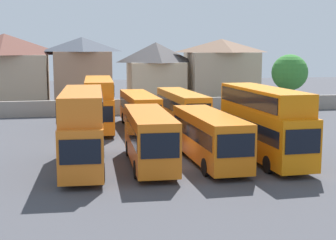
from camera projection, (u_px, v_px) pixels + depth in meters
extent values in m
plane|color=#424247|center=(139.00, 124.00, 49.93)|extent=(140.00, 140.00, 0.00)
cube|color=gray|center=(131.00, 107.00, 56.97)|extent=(56.00, 0.50, 1.80)
cube|color=orange|center=(83.00, 140.00, 31.18)|extent=(3.05, 10.59, 3.00)
cube|color=black|center=(80.00, 152.00, 25.98)|extent=(2.20, 0.20, 1.35)
cube|color=black|center=(83.00, 135.00, 31.12)|extent=(3.04, 9.76, 0.95)
cube|color=orange|center=(82.00, 103.00, 31.09)|extent=(2.97, 10.07, 1.66)
cube|color=black|center=(82.00, 103.00, 31.09)|extent=(3.03, 9.55, 1.16)
cylinder|color=black|center=(102.00, 172.00, 28.35)|extent=(0.36, 1.11, 1.10)
cylinder|color=black|center=(62.00, 174.00, 28.03)|extent=(0.36, 1.11, 1.10)
cylinder|color=black|center=(101.00, 150.00, 34.71)|extent=(0.36, 1.11, 1.10)
cylinder|color=black|center=(68.00, 150.00, 34.39)|extent=(0.36, 1.11, 1.10)
cube|color=orange|center=(149.00, 137.00, 32.01)|extent=(2.83, 10.09, 3.18)
cube|color=black|center=(160.00, 146.00, 27.04)|extent=(2.18, 0.16, 1.43)
cube|color=black|center=(149.00, 131.00, 31.95)|extent=(2.84, 9.29, 1.00)
cylinder|color=black|center=(174.00, 168.00, 29.36)|extent=(0.34, 1.11, 1.10)
cylinder|color=black|center=(137.00, 170.00, 29.00)|extent=(0.34, 1.11, 1.10)
cylinder|color=black|center=(160.00, 147.00, 35.42)|extent=(0.34, 1.11, 1.10)
cylinder|color=black|center=(128.00, 148.00, 35.07)|extent=(0.34, 1.11, 1.10)
cube|color=orange|center=(209.00, 136.00, 32.76)|extent=(2.72, 10.43, 3.00)
cube|color=black|center=(236.00, 146.00, 27.67)|extent=(2.24, 0.12, 1.35)
cube|color=black|center=(209.00, 131.00, 32.71)|extent=(2.74, 9.60, 0.94)
cylinder|color=black|center=(242.00, 165.00, 30.08)|extent=(0.32, 1.11, 1.10)
cylinder|color=black|center=(206.00, 167.00, 29.59)|extent=(0.32, 1.11, 1.10)
cylinder|color=black|center=(211.00, 145.00, 36.31)|extent=(0.32, 1.11, 1.10)
cylinder|color=black|center=(181.00, 146.00, 35.82)|extent=(0.32, 1.11, 1.10)
cube|color=orange|center=(264.00, 132.00, 33.57)|extent=(2.81, 10.99, 3.20)
cube|color=black|center=(303.00, 142.00, 28.22)|extent=(2.21, 0.14, 1.44)
cube|color=black|center=(264.00, 127.00, 33.51)|extent=(2.82, 10.11, 1.01)
cube|color=orange|center=(263.00, 98.00, 33.49)|extent=(2.74, 10.44, 1.43)
cube|color=black|center=(263.00, 98.00, 33.49)|extent=(2.82, 9.90, 1.00)
cylinder|color=black|center=(302.00, 163.00, 30.76)|extent=(0.33, 1.11, 1.10)
cylinder|color=black|center=(268.00, 165.00, 30.26)|extent=(0.33, 1.11, 1.10)
cylinder|color=black|center=(259.00, 142.00, 37.29)|extent=(0.33, 1.11, 1.10)
cylinder|color=black|center=(231.00, 144.00, 36.79)|extent=(0.33, 1.11, 1.10)
cube|color=orange|center=(99.00, 110.00, 46.48)|extent=(3.06, 11.59, 2.97)
cube|color=black|center=(100.00, 114.00, 40.79)|extent=(2.24, 0.18, 1.34)
cube|color=black|center=(99.00, 106.00, 46.43)|extent=(3.06, 10.68, 0.94)
cube|color=orange|center=(98.00, 86.00, 46.44)|extent=(2.99, 11.02, 1.47)
cube|color=black|center=(98.00, 86.00, 46.44)|extent=(3.05, 10.45, 1.03)
cylinder|color=black|center=(113.00, 129.00, 43.36)|extent=(0.35, 1.11, 1.10)
cylinder|color=black|center=(86.00, 130.00, 43.01)|extent=(0.35, 1.11, 1.10)
cylinder|color=black|center=(110.00, 118.00, 50.33)|extent=(0.35, 1.11, 1.10)
cylinder|color=black|center=(87.00, 118.00, 49.98)|extent=(0.35, 1.11, 1.10)
cube|color=orange|center=(139.00, 109.00, 47.10)|extent=(2.63, 10.89, 2.96)
cube|color=black|center=(149.00, 113.00, 41.78)|extent=(2.18, 0.11, 1.33)
cube|color=black|center=(139.00, 106.00, 47.05)|extent=(2.66, 10.03, 0.93)
cylinder|color=black|center=(158.00, 128.00, 44.27)|extent=(0.32, 1.10, 1.10)
cylinder|color=black|center=(133.00, 128.00, 43.80)|extent=(0.32, 1.10, 1.10)
cylinder|color=black|center=(145.00, 117.00, 50.78)|extent=(0.32, 1.10, 1.10)
cylinder|color=black|center=(124.00, 118.00, 50.31)|extent=(0.32, 1.10, 1.10)
cube|color=orange|center=(182.00, 108.00, 47.55)|extent=(2.80, 11.84, 3.11)
cube|color=black|center=(199.00, 112.00, 41.79)|extent=(2.19, 0.14, 1.40)
cube|color=black|center=(182.00, 104.00, 47.50)|extent=(2.81, 10.90, 0.98)
cylinder|color=black|center=(204.00, 127.00, 44.47)|extent=(0.33, 1.11, 1.10)
cylinder|color=black|center=(179.00, 128.00, 43.98)|extent=(0.33, 1.11, 1.10)
cylinder|color=black|center=(184.00, 116.00, 51.52)|extent=(0.33, 1.11, 1.10)
cylinder|color=black|center=(162.00, 117.00, 51.03)|extent=(0.33, 1.11, 1.10)
cube|color=tan|center=(6.00, 82.00, 62.87)|extent=(10.48, 7.40, 6.80)
pyramid|color=brown|center=(4.00, 44.00, 62.17)|extent=(11.00, 7.77, 2.68)
cube|color=#9E7A60|center=(83.00, 79.00, 64.10)|extent=(7.18, 7.18, 7.21)
pyramid|color=#3D424C|center=(82.00, 44.00, 63.44)|extent=(7.54, 7.54, 1.86)
cube|color=#C6B293|center=(156.00, 84.00, 66.56)|extent=(7.27, 6.35, 5.75)
pyramid|color=#514C4C|center=(156.00, 52.00, 65.95)|extent=(7.64, 6.67, 2.68)
cube|color=tan|center=(221.00, 78.00, 67.49)|extent=(9.12, 6.68, 7.07)
pyramid|color=brown|center=(222.00, 46.00, 66.84)|extent=(9.58, 7.01, 1.81)
cylinder|color=brown|center=(289.00, 99.00, 58.51)|extent=(0.60, 0.60, 3.29)
sphere|color=#387F33|center=(290.00, 72.00, 58.05)|extent=(4.28, 4.28, 4.28)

